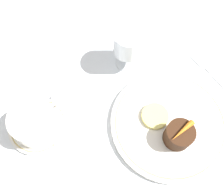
% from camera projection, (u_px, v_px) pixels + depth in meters
% --- Properties ---
extents(ground_plane, '(3.00, 3.00, 0.00)m').
position_uv_depth(ground_plane, '(156.00, 121.00, 0.60)').
color(ground_plane, white).
extents(dinner_plate, '(0.26, 0.26, 0.01)m').
position_uv_depth(dinner_plate, '(169.00, 123.00, 0.59)').
color(dinner_plate, white).
rests_on(dinner_plate, ground_plane).
extents(saucer, '(0.13, 0.13, 0.01)m').
position_uv_depth(saucer, '(38.00, 126.00, 0.59)').
color(saucer, white).
rests_on(saucer, ground_plane).
extents(coffee_cup, '(0.12, 0.10, 0.06)m').
position_uv_depth(coffee_cup, '(34.00, 122.00, 0.56)').
color(coffee_cup, white).
rests_on(coffee_cup, saucer).
extents(spoon, '(0.08, 0.11, 0.00)m').
position_uv_depth(spoon, '(54.00, 114.00, 0.60)').
color(spoon, silver).
rests_on(spoon, saucer).
extents(wine_glass, '(0.07, 0.07, 0.12)m').
position_uv_depth(wine_glass, '(129.00, 44.00, 0.59)').
color(wine_glass, silver).
rests_on(wine_glass, ground_plane).
extents(fork, '(0.04, 0.20, 0.01)m').
position_uv_depth(fork, '(213.00, 74.00, 0.65)').
color(fork, silver).
rests_on(fork, ground_plane).
extents(dessert_cake, '(0.06, 0.06, 0.05)m').
position_uv_depth(dessert_cake, '(178.00, 136.00, 0.55)').
color(dessert_cake, '#381E0F').
rests_on(dessert_cake, dinner_plate).
extents(carrot_garnish, '(0.06, 0.01, 0.01)m').
position_uv_depth(carrot_garnish, '(182.00, 132.00, 0.52)').
color(carrot_garnish, orange).
rests_on(carrot_garnish, dessert_cake).
extents(pineapple_slice, '(0.06, 0.06, 0.01)m').
position_uv_depth(pineapple_slice, '(157.00, 115.00, 0.59)').
color(pineapple_slice, '#EFE075').
rests_on(pineapple_slice, dinner_plate).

